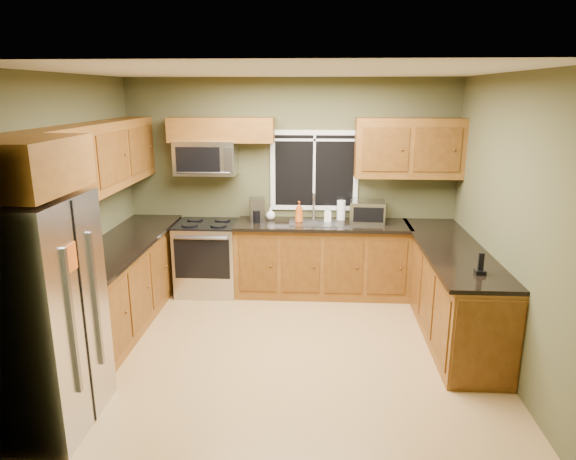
# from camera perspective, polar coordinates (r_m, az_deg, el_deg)

# --- Properties ---
(floor) EXTENTS (4.20, 4.20, 0.00)m
(floor) POSITION_cam_1_polar(r_m,az_deg,el_deg) (5.37, -0.77, -12.91)
(floor) COLOR #9E7A45
(floor) RESTS_ON ground
(ceiling) EXTENTS (4.20, 4.20, 0.00)m
(ceiling) POSITION_cam_1_polar(r_m,az_deg,el_deg) (4.74, -0.89, 17.24)
(ceiling) COLOR white
(ceiling) RESTS_ON back_wall
(back_wall) EXTENTS (4.20, 0.00, 4.20)m
(back_wall) POSITION_cam_1_polar(r_m,az_deg,el_deg) (6.64, 0.31, 4.94)
(back_wall) COLOR #48482A
(back_wall) RESTS_ON ground
(front_wall) EXTENTS (4.20, 0.00, 4.20)m
(front_wall) POSITION_cam_1_polar(r_m,az_deg,el_deg) (3.17, -3.22, -6.63)
(front_wall) COLOR #48482A
(front_wall) RESTS_ON ground
(left_wall) EXTENTS (0.00, 3.60, 3.60)m
(left_wall) POSITION_cam_1_polar(r_m,az_deg,el_deg) (5.45, -23.42, 1.42)
(left_wall) COLOR #48482A
(left_wall) RESTS_ON ground
(right_wall) EXTENTS (0.00, 3.60, 3.60)m
(right_wall) POSITION_cam_1_polar(r_m,az_deg,el_deg) (5.18, 23.04, 0.78)
(right_wall) COLOR #48482A
(right_wall) RESTS_ON ground
(window) EXTENTS (1.12, 0.03, 1.02)m
(window) POSITION_cam_1_polar(r_m,az_deg,el_deg) (6.58, 2.93, 6.61)
(window) COLOR white
(window) RESTS_ON back_wall
(base_cabinets_left) EXTENTS (0.60, 2.65, 0.90)m
(base_cabinets_left) POSITION_cam_1_polar(r_m,az_deg,el_deg) (6.00, -17.95, -5.88)
(base_cabinets_left) COLOR brown
(base_cabinets_left) RESTS_ON ground
(countertop_left) EXTENTS (0.65, 2.65, 0.04)m
(countertop_left) POSITION_cam_1_polar(r_m,az_deg,el_deg) (5.85, -18.09, -1.58)
(countertop_left) COLOR black
(countertop_left) RESTS_ON base_cabinets_left
(base_cabinets_back) EXTENTS (2.17, 0.60, 0.90)m
(base_cabinets_back) POSITION_cam_1_polar(r_m,az_deg,el_deg) (6.56, 3.78, -3.33)
(base_cabinets_back) COLOR brown
(base_cabinets_back) RESTS_ON ground
(countertop_back) EXTENTS (2.17, 0.65, 0.04)m
(countertop_back) POSITION_cam_1_polar(r_m,az_deg,el_deg) (6.41, 3.86, 0.59)
(countertop_back) COLOR black
(countertop_back) RESTS_ON base_cabinets_back
(base_cabinets_peninsula) EXTENTS (0.60, 2.52, 0.90)m
(base_cabinets_peninsula) POSITION_cam_1_polar(r_m,az_deg,el_deg) (5.85, 17.62, -6.41)
(base_cabinets_peninsula) COLOR brown
(base_cabinets_peninsula) RESTS_ON ground
(countertop_peninsula) EXTENTS (0.65, 2.50, 0.04)m
(countertop_peninsula) POSITION_cam_1_polar(r_m,az_deg,el_deg) (5.70, 17.73, -1.98)
(countertop_peninsula) COLOR black
(countertop_peninsula) RESTS_ON base_cabinets_peninsula
(upper_cabinets_left) EXTENTS (0.33, 2.65, 0.72)m
(upper_cabinets_left) POSITION_cam_1_polar(r_m,az_deg,el_deg) (5.72, -20.37, 7.52)
(upper_cabinets_left) COLOR brown
(upper_cabinets_left) RESTS_ON left_wall
(upper_cabinets_back_left) EXTENTS (1.30, 0.33, 0.30)m
(upper_cabinets_back_left) POSITION_cam_1_polar(r_m,az_deg,el_deg) (6.49, -7.41, 10.99)
(upper_cabinets_back_left) COLOR brown
(upper_cabinets_back_left) RESTS_ON back_wall
(upper_cabinets_back_right) EXTENTS (1.30, 0.33, 0.72)m
(upper_cabinets_back_right) POSITION_cam_1_polar(r_m,az_deg,el_deg) (6.49, 13.28, 8.85)
(upper_cabinets_back_right) COLOR brown
(upper_cabinets_back_right) RESTS_ON back_wall
(upper_cabinet_over_fridge) EXTENTS (0.72, 0.90, 0.38)m
(upper_cabinet_over_fridge) POSITION_cam_1_polar(r_m,az_deg,el_deg) (4.05, -27.95, 6.34)
(upper_cabinet_over_fridge) COLOR brown
(upper_cabinet_over_fridge) RESTS_ON left_wall
(refrigerator) EXTENTS (0.74, 0.90, 1.80)m
(refrigerator) POSITION_cam_1_polar(r_m,az_deg,el_deg) (4.33, -26.09, -8.54)
(refrigerator) COLOR #B7B7BC
(refrigerator) RESTS_ON ground
(range) EXTENTS (0.76, 0.69, 0.94)m
(range) POSITION_cam_1_polar(r_m,az_deg,el_deg) (6.68, -8.90, -2.99)
(range) COLOR #B7B7BC
(range) RESTS_ON ground
(microwave) EXTENTS (0.76, 0.41, 0.42)m
(microwave) POSITION_cam_1_polar(r_m,az_deg,el_deg) (6.54, -9.10, 7.95)
(microwave) COLOR #B7B7BC
(microwave) RESTS_ON back_wall
(sink) EXTENTS (0.60, 0.42, 0.36)m
(sink) POSITION_cam_1_polar(r_m,az_deg,el_deg) (6.42, 2.83, 0.92)
(sink) COLOR slate
(sink) RESTS_ON countertop_back
(toaster_oven) EXTENTS (0.45, 0.36, 0.27)m
(toaster_oven) POSITION_cam_1_polar(r_m,az_deg,el_deg) (6.48, 8.79, 2.00)
(toaster_oven) COLOR #B7B7BC
(toaster_oven) RESTS_ON countertop_back
(coffee_maker) EXTENTS (0.21, 0.26, 0.29)m
(coffee_maker) POSITION_cam_1_polar(r_m,az_deg,el_deg) (6.48, -3.47, 2.18)
(coffee_maker) COLOR slate
(coffee_maker) RESTS_ON countertop_back
(kettle) EXTENTS (0.15, 0.15, 0.26)m
(kettle) POSITION_cam_1_polar(r_m,az_deg,el_deg) (6.59, -3.36, 2.23)
(kettle) COLOR #B7B7BC
(kettle) RESTS_ON countertop_back
(paper_towel_roll) EXTENTS (0.14, 0.14, 0.27)m
(paper_towel_roll) POSITION_cam_1_polar(r_m,az_deg,el_deg) (6.58, 5.92, 2.21)
(paper_towel_roll) COLOR white
(paper_towel_roll) RESTS_ON countertop_back
(soap_bottle_a) EXTENTS (0.12, 0.12, 0.27)m
(soap_bottle_a) POSITION_cam_1_polar(r_m,az_deg,el_deg) (6.41, 1.24, 2.03)
(soap_bottle_a) COLOR #C15112
(soap_bottle_a) RESTS_ON countertop_back
(soap_bottle_b) EXTENTS (0.09, 0.09, 0.19)m
(soap_bottle_b) POSITION_cam_1_polar(r_m,az_deg,el_deg) (6.48, 4.44, 1.78)
(soap_bottle_b) COLOR white
(soap_bottle_b) RESTS_ON countertop_back
(soap_bottle_c) EXTENTS (0.13, 0.13, 0.15)m
(soap_bottle_c) POSITION_cam_1_polar(r_m,az_deg,el_deg) (6.56, -1.96, 1.83)
(soap_bottle_c) COLOR white
(soap_bottle_c) RESTS_ON countertop_back
(cordless_phone) EXTENTS (0.09, 0.09, 0.20)m
(cordless_phone) POSITION_cam_1_polar(r_m,az_deg,el_deg) (4.92, 20.60, -3.95)
(cordless_phone) COLOR black
(cordless_phone) RESTS_ON countertop_peninsula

